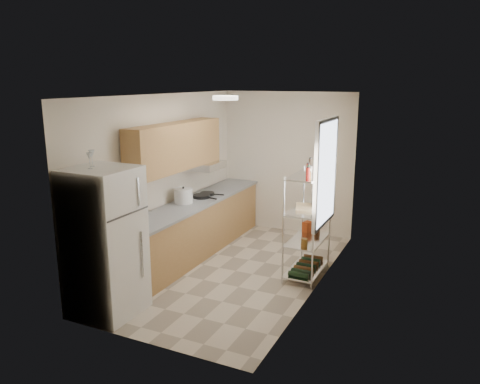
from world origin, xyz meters
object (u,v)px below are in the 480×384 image
(rice_cooker, at_px, (183,196))
(espresso_machine, at_px, (320,197))
(frying_pan_large, at_px, (202,196))
(refrigerator, at_px, (105,242))
(cutting_board, at_px, (308,208))

(rice_cooker, distance_m, espresso_machine, 2.16)
(rice_cooker, xyz_separation_m, frying_pan_large, (0.09, 0.41, -0.09))
(rice_cooker, bearing_deg, espresso_machine, 7.22)
(espresso_machine, bearing_deg, frying_pan_large, 177.23)
(refrigerator, relative_size, cutting_board, 4.13)
(espresso_machine, bearing_deg, rice_cooker, -171.62)
(refrigerator, relative_size, espresso_machine, 6.21)
(cutting_board, bearing_deg, refrigerator, -131.19)
(frying_pan_large, relative_size, cutting_board, 0.65)
(rice_cooker, height_order, frying_pan_large, rice_cooker)
(frying_pan_large, xyz_separation_m, espresso_machine, (2.04, -0.14, 0.23))
(rice_cooker, xyz_separation_m, espresso_machine, (2.14, 0.27, 0.14))
(cutting_board, bearing_deg, rice_cooker, -176.18)
(rice_cooker, relative_size, espresso_machine, 0.99)
(rice_cooker, distance_m, frying_pan_large, 0.43)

